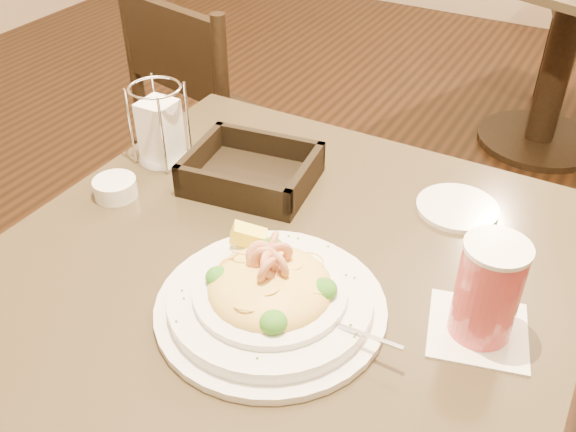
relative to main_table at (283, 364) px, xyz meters
The scene contains 9 objects.
main_table is the anchor object (origin of this frame).
background_table 2.03m from the main_table, 86.17° to the left, with size 1.16×1.16×0.76m.
dining_chair_near 0.91m from the main_table, 131.96° to the left, with size 0.50×0.50×0.93m.
pasta_bowl 0.29m from the main_table, 68.81° to the right, with size 0.37×0.34×0.11m.
drink_glass 0.45m from the main_table, ahead, with size 0.17×0.17×0.15m.
bread_basket 0.35m from the main_table, 133.54° to the left, with size 0.25×0.21×0.06m.
napkin_caddy 0.50m from the main_table, 156.34° to the left, with size 0.10×0.10×0.16m.
side_plate 0.42m from the main_table, 54.41° to the left, with size 0.14×0.14×0.01m, color white.
butter_ramekin 0.44m from the main_table, behind, with size 0.08×0.08×0.03m, color white.
Camera 1 is at (0.39, -0.67, 1.43)m, focal length 40.00 mm.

